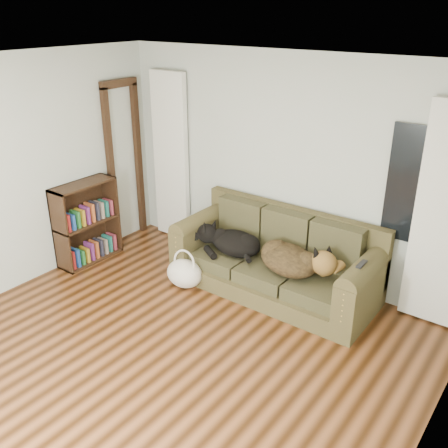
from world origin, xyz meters
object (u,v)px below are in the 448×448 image
Objects in this scene: sofa at (274,255)px; dog_black_lab at (233,243)px; bookshelf at (87,224)px; dog_shepherd at (292,261)px; tote_bag at (185,274)px.

dog_black_lab is at bearing -173.58° from sofa.
sofa is at bearing 12.63° from dog_black_lab.
dog_black_lab is at bearing 19.42° from bookshelf.
sofa is 0.53m from dog_black_lab.
dog_black_lab is 0.87× the size of dog_shepherd.
dog_shepherd is 0.72× the size of bookshelf.
bookshelf reaches higher than dog_black_lab.
dog_shepherd is at bearing 22.11° from tote_bag.
dog_shepherd is at bearing 13.24° from bookshelf.
dog_shepherd is 1.28m from tote_bag.
bookshelf is at bearing 33.38° from dog_shepherd.
dog_shepherd is at bearing 6.08° from dog_black_lab.
sofa is 5.15× the size of tote_bag.
sofa is 0.28m from dog_shepherd.
dog_black_lab is at bearing 53.28° from tote_bag.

